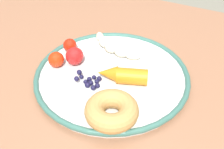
# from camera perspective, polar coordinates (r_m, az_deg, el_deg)

# --- Properties ---
(dining_table) EXTENTS (1.05, 0.88, 0.75)m
(dining_table) POSITION_cam_1_polar(r_m,az_deg,el_deg) (0.72, -4.06, -5.43)
(dining_table) COLOR #986549
(dining_table) RESTS_ON ground_plane
(plate) EXTENTS (0.35, 0.35, 0.02)m
(plate) POSITION_cam_1_polar(r_m,az_deg,el_deg) (0.64, 0.00, -0.20)
(plate) COLOR silver
(plate) RESTS_ON dining_table
(banana) EXTENTS (0.15, 0.08, 0.03)m
(banana) POSITION_cam_1_polar(r_m,az_deg,el_deg) (0.71, 0.15, 5.57)
(banana) COLOR beige
(banana) RESTS_ON plate
(carrot_orange) EXTENTS (0.11, 0.07, 0.03)m
(carrot_orange) POSITION_cam_1_polar(r_m,az_deg,el_deg) (0.61, 2.12, 0.01)
(carrot_orange) COLOR orange
(carrot_orange) RESTS_ON plate
(donut) EXTENTS (0.13, 0.13, 0.04)m
(donut) POSITION_cam_1_polar(r_m,az_deg,el_deg) (0.53, -0.06, -7.18)
(donut) COLOR tan
(donut) RESTS_ON plate
(blueberry_pile) EXTENTS (0.06, 0.04, 0.02)m
(blueberry_pile) POSITION_cam_1_polar(r_m,az_deg,el_deg) (0.61, -4.59, -1.23)
(blueberry_pile) COLOR #191638
(blueberry_pile) RESTS_ON plate
(tomato_near) EXTENTS (0.04, 0.04, 0.04)m
(tomato_near) POSITION_cam_1_polar(r_m,az_deg,el_deg) (0.66, -7.43, 3.65)
(tomato_near) COLOR red
(tomato_near) RESTS_ON plate
(tomato_mid) EXTENTS (0.04, 0.04, 0.04)m
(tomato_mid) POSITION_cam_1_polar(r_m,az_deg,el_deg) (0.67, -11.02, 2.93)
(tomato_mid) COLOR red
(tomato_mid) RESTS_ON plate
(tomato_far) EXTENTS (0.03, 0.03, 0.03)m
(tomato_far) POSITION_cam_1_polar(r_m,az_deg,el_deg) (0.71, -8.34, 5.75)
(tomato_far) COLOR red
(tomato_far) RESTS_ON plate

